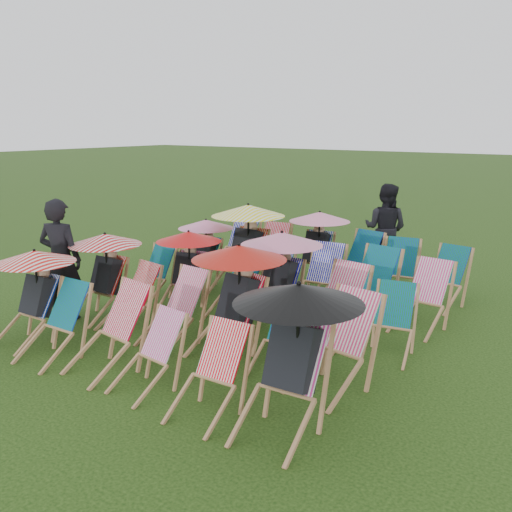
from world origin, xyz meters
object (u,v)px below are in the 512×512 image
Objects in this scene: deckchair_0 at (30,295)px; person_rear at (385,229)px; deckchair_5 at (287,357)px; deckchair_29 at (442,278)px; person_left at (60,259)px.

person_rear reaches higher than deckchair_0.
deckchair_5 is 0.83× the size of person_rear.
deckchair_5 is 1.51× the size of deckchair_29.
deckchair_29 is (-0.01, 4.53, -0.28)m from deckchair_5.
person_rear reaches higher than deckchair_29.
deckchair_5 is 6.16m from person_rear.
person_left is (-0.45, 0.82, 0.24)m from deckchair_0.
deckchair_5 is at bearing 101.51° from person_rear.
deckchair_5 is (3.89, -0.01, 0.10)m from deckchair_0.
deckchair_5 is at bearing 149.83° from person_left.
deckchair_0 is 3.89m from deckchair_5.
person_rear is at bearing 101.77° from deckchair_5.
deckchair_29 is at bearing -158.85° from person_left.
deckchair_5 is 0.80× the size of person_left.
deckchair_29 is at bearing 47.53° from deckchair_0.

